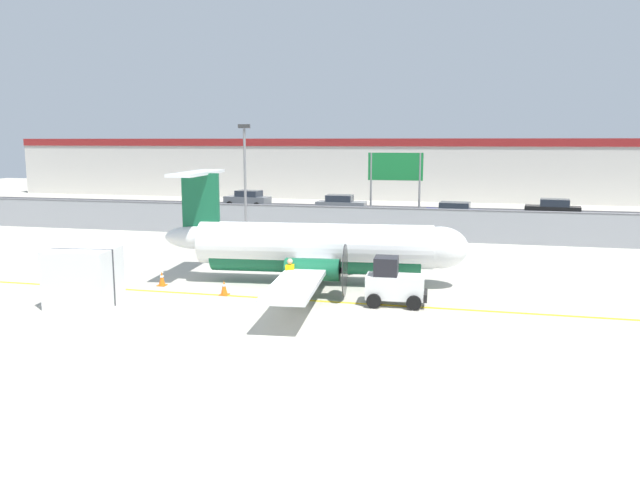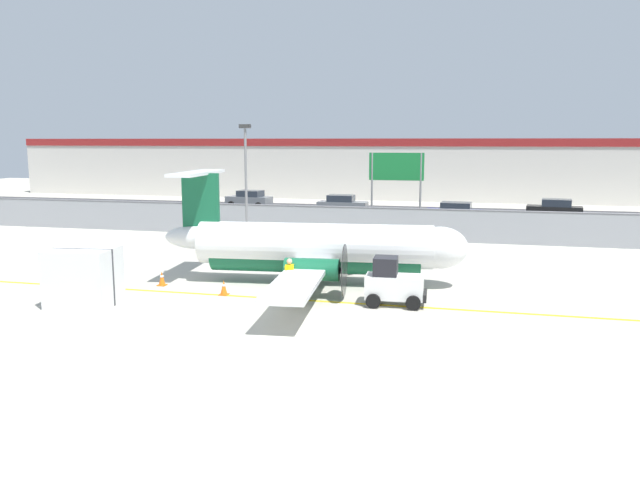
# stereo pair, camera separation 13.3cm
# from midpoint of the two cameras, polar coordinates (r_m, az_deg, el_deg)

# --- Properties ---
(ground_plane) EXTENTS (140.00, 140.00, 0.01)m
(ground_plane) POSITION_cam_midpoint_polar(r_m,az_deg,el_deg) (24.94, -2.02, -5.49)
(ground_plane) COLOR #B7B2A3
(perimeter_fence) EXTENTS (98.00, 0.10, 2.10)m
(perimeter_fence) POSITION_cam_midpoint_polar(r_m,az_deg,el_deg) (40.13, 4.00, 1.66)
(perimeter_fence) COLOR gray
(perimeter_fence) RESTS_ON ground
(parking_lot_strip) EXTENTS (98.00, 17.00, 0.12)m
(parking_lot_strip) POSITION_cam_midpoint_polar(r_m,az_deg,el_deg) (51.56, 6.05, 2.10)
(parking_lot_strip) COLOR #38383A
(parking_lot_strip) RESTS_ON ground
(background_building) EXTENTS (91.00, 8.10, 6.50)m
(background_building) POSITION_cam_midpoint_polar(r_m,az_deg,el_deg) (69.63, 8.04, 6.50)
(background_building) COLOR beige
(background_building) RESTS_ON ground
(commuter_airplane) EXTENTS (13.57, 16.08, 4.92)m
(commuter_airplane) POSITION_cam_midpoint_polar(r_m,az_deg,el_deg) (27.42, -0.13, -0.74)
(commuter_airplane) COLOR white
(commuter_airplane) RESTS_ON ground
(baggage_tug) EXTENTS (2.38, 1.47, 1.88)m
(baggage_tug) POSITION_cam_midpoint_polar(r_m,az_deg,el_deg) (24.13, 6.60, -3.97)
(baggage_tug) COLOR silver
(baggage_tug) RESTS_ON ground
(ground_crew_worker) EXTENTS (0.45, 0.53, 1.70)m
(ground_crew_worker) POSITION_cam_midpoint_polar(r_m,az_deg,el_deg) (24.64, -2.91, -3.41)
(ground_crew_worker) COLOR #191E4C
(ground_crew_worker) RESTS_ON ground
(cargo_container) EXTENTS (2.61, 2.26, 2.20)m
(cargo_container) POSITION_cam_midpoint_polar(r_m,az_deg,el_deg) (25.61, -20.93, -3.19)
(cargo_container) COLOR silver
(cargo_container) RESTS_ON ground
(traffic_cone_near_left) EXTENTS (0.36, 0.36, 0.64)m
(traffic_cone_near_left) POSITION_cam_midpoint_polar(r_m,az_deg,el_deg) (25.94, -8.91, -4.33)
(traffic_cone_near_left) COLOR orange
(traffic_cone_near_left) RESTS_ON ground
(traffic_cone_near_right) EXTENTS (0.36, 0.36, 0.64)m
(traffic_cone_near_right) POSITION_cam_midpoint_polar(r_m,az_deg,el_deg) (28.15, -14.39, -3.44)
(traffic_cone_near_right) COLOR orange
(traffic_cone_near_right) RESTS_ON ground
(parked_car_0) EXTENTS (4.39, 2.43, 1.58)m
(parked_car_0) POSITION_cam_midpoint_polar(r_m,az_deg,el_deg) (58.61, -6.69, 3.74)
(parked_car_0) COLOR slate
(parked_car_0) RESTS_ON parking_lot_strip
(parked_car_1) EXTENTS (4.21, 2.03, 1.58)m
(parked_car_1) POSITION_cam_midpoint_polar(r_m,az_deg,el_deg) (53.34, 1.84, 3.27)
(parked_car_1) COLOR slate
(parked_car_1) RESTS_ON parking_lot_strip
(parked_car_2) EXTENTS (4.34, 2.32, 1.58)m
(parked_car_2) POSITION_cam_midpoint_polar(r_m,az_deg,el_deg) (48.07, 11.99, 2.45)
(parked_car_2) COLOR navy
(parked_car_2) RESTS_ON parking_lot_strip
(parked_car_3) EXTENTS (4.38, 2.41, 1.58)m
(parked_car_3) POSITION_cam_midpoint_polar(r_m,az_deg,el_deg) (52.96, 20.47, 2.67)
(parked_car_3) COLOR black
(parked_car_3) RESTS_ON parking_lot_strip
(apron_light_pole) EXTENTS (0.70, 0.30, 7.27)m
(apron_light_pole) POSITION_cam_midpoint_polar(r_m,az_deg,el_deg) (39.11, -6.97, 6.11)
(apron_light_pole) COLOR slate
(apron_light_pole) RESTS_ON ground
(highway_sign) EXTENTS (3.60, 0.14, 5.50)m
(highway_sign) POSITION_cam_midpoint_polar(r_m,az_deg,el_deg) (41.37, 6.81, 6.05)
(highway_sign) COLOR slate
(highway_sign) RESTS_ON ground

